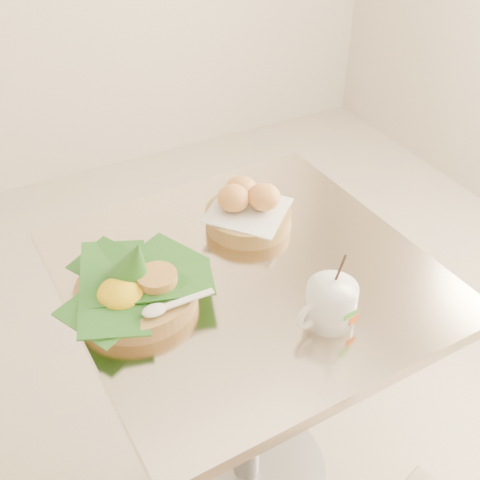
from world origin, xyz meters
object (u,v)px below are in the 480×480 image
cafe_table (248,345)px  rice_basket (136,286)px  bread_basket (247,209)px  coffee_mug (330,303)px

cafe_table → rice_basket: (-0.23, 0.02, 0.26)m
cafe_table → rice_basket: 0.35m
cafe_table → rice_basket: bearing=175.3°
bread_basket → coffee_mug: coffee_mug is taller
rice_basket → bread_basket: bearing=22.1°
bread_basket → coffee_mug: 0.33m
cafe_table → bread_basket: (0.07, 0.14, 0.26)m
rice_basket → coffee_mug: coffee_mug is taller
coffee_mug → bread_basket: bearing=88.2°
rice_basket → coffee_mug: 0.36m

